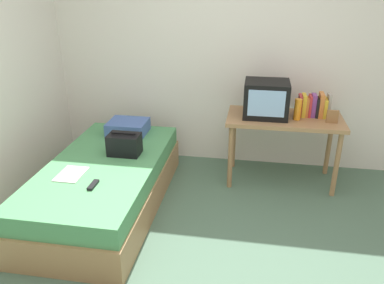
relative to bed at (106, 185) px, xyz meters
The scene contains 12 objects.
ground_plane 1.27m from the bed, 35.51° to the right, with size 8.00×8.00×0.00m, color #4C6B56.
wall_back 1.95m from the bed, 51.48° to the left, with size 5.20×0.10×2.60m, color silver.
bed is the anchor object (origin of this frame).
desk 1.88m from the bed, 25.95° to the left, with size 1.16×0.60×0.73m.
tv 1.79m from the bed, 28.93° to the left, with size 0.44×0.39×0.36m.
water_bottle 2.01m from the bed, 22.82° to the left, with size 0.07×0.07×0.21m, color orange.
book_row 2.21m from the bed, 24.42° to the left, with size 0.31×0.17×0.24m.
picture_frame 2.27m from the bed, 18.50° to the left, with size 0.11×0.02×0.13m, color olive.
pillow 0.79m from the bed, 89.86° to the left, with size 0.41×0.35×0.14m, color #4766AD.
handbag 0.42m from the bed, 54.42° to the left, with size 0.30×0.20×0.23m.
magazine 0.41m from the bed, 122.80° to the right, with size 0.21×0.29×0.01m, color white.
remote_dark 0.51m from the bed, 78.62° to the right, with size 0.04×0.16×0.02m, color black.
Camera 1 is at (0.32, -2.26, 2.03)m, focal length 35.85 mm.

